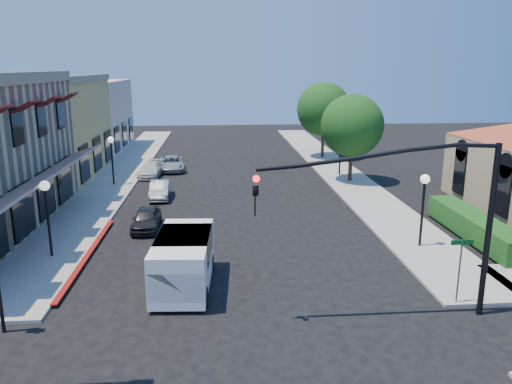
{
  "coord_description": "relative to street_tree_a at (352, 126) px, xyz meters",
  "views": [
    {
      "loc": [
        -0.96,
        -13.66,
        8.37
      ],
      "look_at": [
        0.79,
        9.14,
        2.6
      ],
      "focal_mm": 35.0,
      "sensor_mm": 36.0,
      "label": 1
    }
  ],
  "objects": [
    {
      "name": "ground",
      "position": [
        -8.8,
        -22.0,
        -4.19
      ],
      "size": [
        120.0,
        120.0,
        0.0
      ],
      "primitive_type": "plane",
      "color": "black",
      "rests_on": "ground"
    },
    {
      "name": "sidewalk_left",
      "position": [
        -17.55,
        5.0,
        -4.13
      ],
      "size": [
        3.5,
        50.0,
        0.12
      ],
      "primitive_type": "cube",
      "color": "gray",
      "rests_on": "ground"
    },
    {
      "name": "sidewalk_right",
      "position": [
        -0.05,
        5.0,
        -4.13
      ],
      "size": [
        3.5,
        50.0,
        0.12
      ],
      "primitive_type": "cube",
      "color": "gray",
      "rests_on": "ground"
    },
    {
      "name": "curb_red_strip",
      "position": [
        -15.7,
        -14.0,
        -4.19
      ],
      "size": [
        0.25,
        10.0,
        0.06
      ],
      "primitive_type": "cube",
      "color": "maroon",
      "rests_on": "ground"
    },
    {
      "name": "yellow_stucco_building",
      "position": [
        -24.3,
        4.0,
        -0.39
      ],
      "size": [
        10.0,
        12.0,
        7.6
      ],
      "primitive_type": "cube",
      "color": "tan",
      "rests_on": "ground"
    },
    {
      "name": "pink_stucco_building",
      "position": [
        -24.3,
        16.0,
        -0.69
      ],
      "size": [
        10.0,
        12.0,
        7.0
      ],
      "primitive_type": "cube",
      "color": "beige",
      "rests_on": "ground"
    },
    {
      "name": "hedge",
      "position": [
        2.9,
        -13.0,
        -4.19
      ],
      "size": [
        1.4,
        8.0,
        1.1
      ],
      "primitive_type": "cube",
      "color": "#184B15",
      "rests_on": "ground"
    },
    {
      "name": "street_tree_a",
      "position": [
        0.0,
        0.0,
        0.0
      ],
      "size": [
        4.56,
        4.56,
        6.48
      ],
      "color": "#392817",
      "rests_on": "ground"
    },
    {
      "name": "street_tree_b",
      "position": [
        0.0,
        10.0,
        0.35
      ],
      "size": [
        4.94,
        4.94,
        7.02
      ],
      "color": "#392817",
      "rests_on": "ground"
    },
    {
      "name": "signal_mast_arm",
      "position": [
        -2.94,
        -20.5,
        -0.11
      ],
      "size": [
        8.01,
        0.39,
        6.0
      ],
      "color": "black",
      "rests_on": "ground"
    },
    {
      "name": "street_name_sign",
      "position": [
        -1.3,
        -19.8,
        -2.5
      ],
      "size": [
        0.8,
        0.06,
        2.5
      ],
      "color": "#595B5E",
      "rests_on": "ground"
    },
    {
      "name": "lamppost_left_near",
      "position": [
        -17.3,
        -14.0,
        -1.46
      ],
      "size": [
        0.44,
        0.44,
        3.57
      ],
      "color": "black",
      "rests_on": "ground"
    },
    {
      "name": "lamppost_left_far",
      "position": [
        -17.3,
        0.0,
        -1.46
      ],
      "size": [
        0.44,
        0.44,
        3.57
      ],
      "color": "black",
      "rests_on": "ground"
    },
    {
      "name": "lamppost_right_near",
      "position": [
        -0.3,
        -14.0,
        -1.46
      ],
      "size": [
        0.44,
        0.44,
        3.57
      ],
      "color": "black",
      "rests_on": "ground"
    },
    {
      "name": "lamppost_right_far",
      "position": [
        -0.3,
        2.0,
        -1.46
      ],
      "size": [
        0.44,
        0.44,
        3.57
      ],
      "color": "black",
      "rests_on": "ground"
    },
    {
      "name": "white_van",
      "position": [
        -11.17,
        -17.55,
        -3.0
      ],
      "size": [
        2.29,
        4.77,
        2.07
      ],
      "color": "white",
      "rests_on": "ground"
    },
    {
      "name": "parked_car_a",
      "position": [
        -13.6,
        -10.17,
        -3.62
      ],
      "size": [
        1.38,
        3.38,
        1.15
      ],
      "primitive_type": "imported",
      "rotation": [
        0.0,
        0.0,
        -0.01
      ],
      "color": "black",
      "rests_on": "ground"
    },
    {
      "name": "parked_car_b",
      "position": [
        -13.6,
        -3.76,
        -3.63
      ],
      "size": [
        1.32,
        3.47,
        1.13
      ],
      "primitive_type": "imported",
      "rotation": [
        0.0,
        0.0,
        0.04
      ],
      "color": "#9EA0A3",
      "rests_on": "ground"
    },
    {
      "name": "parked_car_c",
      "position": [
        -15.0,
        3.0,
        -3.64
      ],
      "size": [
        1.97,
        3.96,
        1.11
      ],
      "primitive_type": "imported",
      "rotation": [
        0.0,
        0.0,
        -0.11
      ],
      "color": "silver",
      "rests_on": "ground"
    },
    {
      "name": "parked_car_d",
      "position": [
        -13.6,
        5.24,
        -3.61
      ],
      "size": [
        2.41,
        4.42,
        1.18
      ],
      "primitive_type": "imported",
      "rotation": [
        0.0,
        0.0,
        0.11
      ],
      "color": "#B0B2B5",
      "rests_on": "ground"
    }
  ]
}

